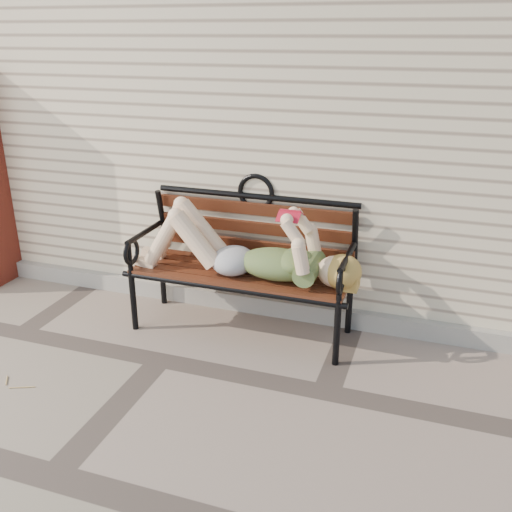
% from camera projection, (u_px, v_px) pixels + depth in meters
% --- Properties ---
extents(ground, '(80.00, 80.00, 0.00)m').
position_uv_depth(ground, '(160.00, 360.00, 4.21)').
color(ground, gray).
rests_on(ground, ground).
extents(house_wall, '(8.00, 4.00, 3.00)m').
position_uv_depth(house_wall, '(279.00, 105.00, 6.30)').
color(house_wall, beige).
rests_on(house_wall, ground).
extents(foundation_strip, '(8.00, 0.10, 0.15)m').
position_uv_depth(foundation_strip, '(211.00, 297.00, 5.04)').
color(foundation_strip, gray).
rests_on(foundation_strip, ground).
extents(garden_bench, '(1.88, 0.75, 1.21)m').
position_uv_depth(garden_bench, '(245.00, 247.00, 4.49)').
color(garden_bench, black).
rests_on(garden_bench, ground).
extents(reading_woman, '(1.77, 0.40, 0.56)m').
position_uv_depth(reading_woman, '(241.00, 249.00, 4.34)').
color(reading_woman, '#093843').
rests_on(reading_woman, ground).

